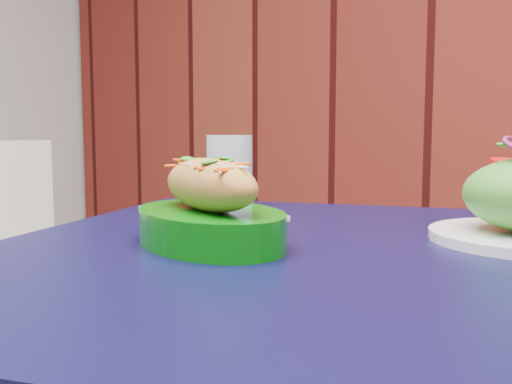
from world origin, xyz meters
The scene contains 4 objects.
cafe_table centered at (0.06, 1.55, 0.66)m, with size 1.04×1.04×0.75m.
chair_left centered at (-0.77, 1.64, 0.50)m, with size 0.48×0.48×0.86m.
banh_mi_basket centered at (-0.06, 1.47, 0.79)m, with size 0.28×0.23×0.11m.
water_glass centered at (-0.25, 1.72, 0.81)m, with size 0.08×0.08×0.13m, color silver.
Camera 1 is at (0.40, 0.99, 0.88)m, focal length 40.00 mm.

